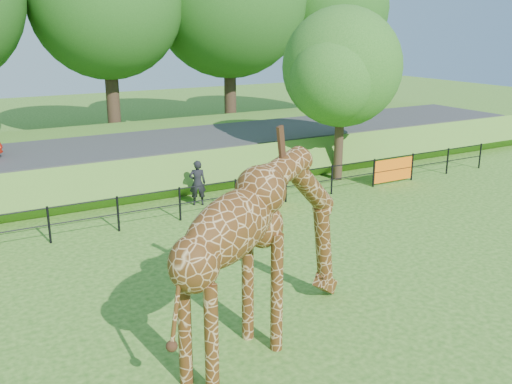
% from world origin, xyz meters
% --- Properties ---
extents(ground, '(90.00, 90.00, 0.00)m').
position_xyz_m(ground, '(0.00, 0.00, 0.00)').
color(ground, '#295E17').
rests_on(ground, ground).
extents(giraffe, '(5.20, 3.01, 3.76)m').
position_xyz_m(giraffe, '(-1.28, 0.44, 1.88)').
color(giraffe, '#4F2C10').
rests_on(giraffe, ground).
extents(perimeter_fence, '(28.07, 0.10, 1.10)m').
position_xyz_m(perimeter_fence, '(0.00, 8.00, 0.55)').
color(perimeter_fence, black).
rests_on(perimeter_fence, ground).
extents(embankment, '(40.00, 9.00, 1.30)m').
position_xyz_m(embankment, '(0.00, 15.50, 0.65)').
color(embankment, '#295E17').
rests_on(embankment, ground).
extents(road, '(40.00, 5.00, 0.12)m').
position_xyz_m(road, '(0.00, 14.00, 1.36)').
color(road, '#323235').
rests_on(road, embankment).
extents(visitor, '(0.67, 0.56, 1.58)m').
position_xyz_m(visitor, '(1.17, 9.24, 0.79)').
color(visitor, black).
rests_on(visitor, ground).
extents(tree_east, '(5.40, 4.71, 6.76)m').
position_xyz_m(tree_east, '(7.60, 9.63, 4.28)').
color(tree_east, '#2F2015').
rests_on(tree_east, ground).
extents(bg_tree_line, '(37.30, 8.80, 11.82)m').
position_xyz_m(bg_tree_line, '(1.89, 22.00, 7.19)').
color(bg_tree_line, '#2F2015').
rests_on(bg_tree_line, ground).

